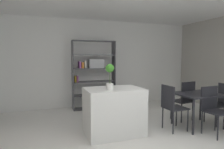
% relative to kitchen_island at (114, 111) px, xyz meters
% --- Properties ---
extents(ground_plane, '(9.33, 9.33, 0.00)m').
position_rel_kitchen_island_xyz_m(ground_plane, '(0.24, -0.72, -0.47)').
color(ground_plane, silver).
extents(back_partition, '(6.78, 0.06, 2.71)m').
position_rel_kitchen_island_xyz_m(back_partition, '(0.24, 2.43, 0.89)').
color(back_partition, white).
rests_on(back_partition, ground_plane).
extents(kitchen_island, '(1.13, 0.78, 0.93)m').
position_rel_kitchen_island_xyz_m(kitchen_island, '(0.00, 0.00, 0.00)').
color(kitchen_island, white).
rests_on(kitchen_island, ground_plane).
extents(potted_plant_on_island, '(0.16, 0.16, 0.49)m').
position_rel_kitchen_island_xyz_m(potted_plant_on_island, '(-0.12, -0.12, 0.76)').
color(potted_plant_on_island, white).
rests_on(potted_plant_on_island, kitchen_island).
extents(open_bookshelf, '(1.29, 0.33, 2.04)m').
position_rel_kitchen_island_xyz_m(open_bookshelf, '(0.11, 2.09, 0.66)').
color(open_bookshelf, '#4C4C51').
rests_on(open_bookshelf, ground_plane).
extents(dining_table, '(0.95, 0.80, 0.75)m').
position_rel_kitchen_island_xyz_m(dining_table, '(1.90, -0.25, 0.20)').
color(dining_table, '#232328').
rests_on(dining_table, ground_plane).
extents(dining_chair_window_side, '(0.48, 0.46, 0.93)m').
position_rel_kitchen_island_xyz_m(dining_chair_window_side, '(2.60, -0.25, 0.08)').
color(dining_chair_window_side, '#232328').
rests_on(dining_chair_window_side, ground_plane).
extents(dining_chair_island_side, '(0.43, 0.43, 0.97)m').
position_rel_kitchen_island_xyz_m(dining_chair_island_side, '(1.20, -0.25, 0.11)').
color(dining_chair_island_side, '#232328').
rests_on(dining_chair_island_side, ground_plane).
extents(dining_chair_far, '(0.48, 0.46, 0.97)m').
position_rel_kitchen_island_xyz_m(dining_chair_far, '(1.91, 0.18, 0.11)').
color(dining_chair_far, '#232328').
rests_on(dining_chair_far, ground_plane).
extents(dining_chair_near, '(0.48, 0.46, 0.96)m').
position_rel_kitchen_island_xyz_m(dining_chair_near, '(1.89, -0.67, 0.11)').
color(dining_chair_near, '#232328').
rests_on(dining_chair_near, ground_plane).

